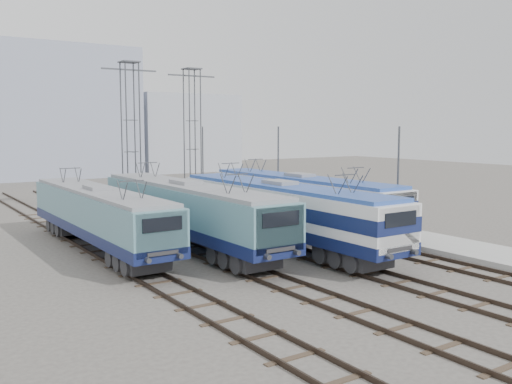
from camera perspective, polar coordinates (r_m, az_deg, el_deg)
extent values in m
plane|color=#514C47|center=(27.97, 4.86, -7.91)|extent=(160.00, 160.00, 0.00)
cube|color=#9E9E99|center=(40.41, 9.08, -3.27)|extent=(4.00, 70.00, 0.30)
cube|color=#111A46|center=(33.28, -15.46, -3.47)|extent=(2.72, 17.14, 0.57)
cube|color=slate|center=(33.10, -15.52, -1.52)|extent=(2.67, 17.14, 1.71)
cube|color=slate|center=(25.53, -9.65, -4.10)|extent=(2.45, 0.67, 1.94)
cube|color=gray|center=(32.99, -15.57, 0.12)|extent=(2.45, 16.46, 0.19)
cube|color=#262628|center=(28.15, -11.70, -6.66)|extent=(2.00, 3.43, 0.64)
cube|color=#262628|center=(38.79, -18.10, -3.23)|extent=(2.00, 3.43, 0.64)
cube|color=#111A46|center=(33.13, -6.94, -3.19)|extent=(2.89, 18.28, 0.61)
cube|color=slate|center=(32.95, -6.97, -1.10)|extent=(2.84, 18.28, 1.83)
cube|color=slate|center=(25.54, 2.01, -3.69)|extent=(2.62, 0.71, 2.07)
cube|color=gray|center=(32.83, -7.00, 0.65)|extent=(2.62, 17.55, 0.20)
cube|color=#262628|center=(28.08, -1.24, -6.49)|extent=(2.13, 3.66, 0.69)
cube|color=#262628|center=(38.72, -11.02, -3.00)|extent=(2.13, 3.66, 0.69)
cube|color=#111A46|center=(33.00, 2.38, -3.21)|extent=(2.87, 18.13, 0.60)
cube|color=silver|center=(32.81, 2.39, -1.12)|extent=(2.82, 18.13, 1.81)
cube|color=#111A46|center=(32.82, 2.39, -1.21)|extent=(2.86, 18.15, 0.71)
cube|color=silver|center=(26.40, 13.65, -3.57)|extent=(2.60, 0.71, 2.06)
cube|color=#2A4B9C|center=(32.70, 2.39, 0.63)|extent=(2.60, 17.41, 0.20)
cube|color=#262628|center=(28.59, 9.59, -6.36)|extent=(2.12, 3.63, 0.68)
cube|color=#262628|center=(38.10, -3.01, -3.05)|extent=(2.12, 3.63, 0.68)
cube|color=#111A46|center=(38.75, 4.36, -1.79)|extent=(2.83, 17.88, 0.60)
cube|color=silver|center=(38.59, 4.37, -0.04)|extent=(2.78, 17.88, 1.79)
cube|color=#111A46|center=(38.60, 4.37, -0.11)|extent=(2.82, 17.90, 0.70)
cube|color=silver|center=(32.36, 13.82, -1.80)|extent=(2.56, 0.70, 2.03)
cube|color=#2A4B9C|center=(38.49, 4.38, 1.43)|extent=(2.56, 17.17, 0.20)
cube|color=#262628|center=(34.45, 10.50, -4.18)|extent=(2.09, 3.58, 0.67)
cube|color=#262628|center=(43.64, -0.50, -1.82)|extent=(2.09, 3.58, 0.67)
cylinder|color=#3F4247|center=(45.64, -12.78, 5.15)|extent=(0.10, 0.10, 12.00)
cylinder|color=#3F4247|center=(46.04, -11.50, 5.19)|extent=(0.10, 0.10, 12.00)
cylinder|color=#3F4247|center=(46.66, -13.27, 5.17)|extent=(0.10, 0.10, 12.00)
cylinder|color=#3F4247|center=(47.06, -12.01, 5.21)|extent=(0.10, 0.10, 12.00)
cube|color=#3F4247|center=(46.55, -12.55, 11.84)|extent=(4.50, 0.12, 0.12)
cylinder|color=#3F4247|center=(50.13, -6.64, 5.38)|extent=(0.10, 0.10, 12.00)
cylinder|color=#3F4247|center=(50.64, -5.52, 5.40)|extent=(0.10, 0.10, 12.00)
cylinder|color=#3F4247|center=(51.11, -7.20, 5.39)|extent=(0.10, 0.10, 12.00)
cylinder|color=#3F4247|center=(51.61, -6.11, 5.42)|extent=(0.10, 0.10, 12.00)
cube|color=#3F4247|center=(51.05, -6.45, 11.47)|extent=(4.50, 0.12, 0.12)
cylinder|color=#3F4247|center=(34.65, 13.99, 0.59)|extent=(0.12, 0.12, 7.00)
cylinder|color=#3F4247|center=(43.58, 2.23, 1.96)|extent=(0.12, 0.12, 7.00)
cylinder|color=#3F4247|center=(53.72, -5.33, 2.80)|extent=(0.12, 0.12, 7.00)
cube|color=#8F97AD|center=(85.75, -19.84, 7.50)|extent=(22.00, 14.00, 18.00)
cube|color=#9FA4B0|center=(92.67, -7.63, 5.87)|extent=(16.00, 12.00, 12.00)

